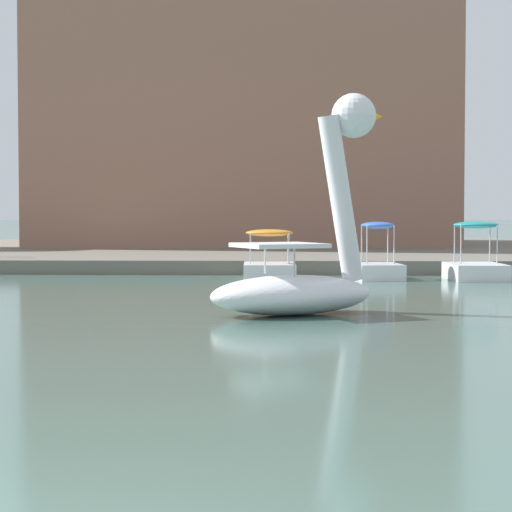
% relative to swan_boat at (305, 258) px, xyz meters
% --- Properties ---
extents(shore_bank_far, '(117.53, 24.65, 0.43)m').
position_rel_swan_boat_xyz_m(shore_bank_far, '(-2.43, 24.12, -0.83)').
color(shore_bank_far, '#6B665B').
rests_on(shore_bank_far, ground_plane).
extents(swan_boat, '(3.62, 2.82, 4.14)m').
position_rel_swan_boat_xyz_m(swan_boat, '(0.00, 0.00, 0.00)').
color(swan_boat, white).
rests_on(swan_boat, ground_plane).
extents(pedal_boat_teal, '(1.56, 2.44, 1.64)m').
position_rel_swan_boat_xyz_m(pedal_boat_teal, '(4.92, 9.92, -0.62)').
color(pedal_boat_teal, white).
rests_on(pedal_boat_teal, ground_plane).
extents(pedal_boat_blue, '(1.43, 2.18, 1.63)m').
position_rel_swan_boat_xyz_m(pedal_boat_blue, '(2.18, 10.04, -0.62)').
color(pedal_boat_blue, white).
rests_on(pedal_boat_blue, ground_plane).
extents(pedal_boat_orange, '(1.53, 2.35, 1.41)m').
position_rel_swan_boat_xyz_m(pedal_boat_orange, '(-0.89, 10.12, -0.64)').
color(pedal_boat_orange, white).
rests_on(pedal_boat_orange, ground_plane).
extents(apartment_block, '(19.04, 14.47, 15.75)m').
position_rel_swan_boat_xyz_m(apartment_block, '(-2.72, 28.78, 7.26)').
color(apartment_block, '#996B56').
rests_on(apartment_block, shore_bank_far).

